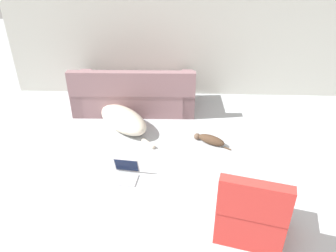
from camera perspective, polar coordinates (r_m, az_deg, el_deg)
ground_plane at (r=3.60m, az=6.37°, el=-19.70°), size 20.00×20.00×0.00m
wall_back at (r=6.15m, az=5.15°, el=17.55°), size 7.04×0.06×2.77m
couch at (r=5.91m, az=-5.79°, el=5.46°), size 2.12×0.97×0.84m
dog at (r=5.37m, az=-8.02°, el=1.27°), size 1.13×1.21×0.32m
cat at (r=4.99m, az=7.31°, el=-2.36°), size 0.56×0.36×0.14m
laptop_open at (r=4.35m, az=-7.37°, el=-7.79°), size 0.36×0.35×0.25m
side_chair at (r=3.57m, az=14.25°, el=-14.44°), size 0.80×0.74×0.84m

